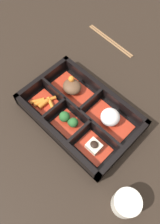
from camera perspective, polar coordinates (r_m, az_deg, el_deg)
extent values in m
plane|color=black|center=(0.66, 0.00, -1.03)|extent=(3.00, 3.00, 0.00)
cube|color=black|center=(0.65, 0.00, -0.83)|extent=(0.34, 0.22, 0.01)
cube|color=black|center=(0.61, -6.69, -5.97)|extent=(0.34, 0.01, 0.05)
cube|color=black|center=(0.68, 6.01, 5.32)|extent=(0.34, 0.01, 0.05)
cube|color=black|center=(0.71, -9.52, 8.14)|extent=(0.01, 0.22, 0.05)
cube|color=black|center=(0.60, 11.25, -9.64)|extent=(0.01, 0.22, 0.05)
cube|color=black|center=(0.63, -0.33, -0.32)|extent=(0.31, 0.01, 0.05)
cube|color=black|center=(0.64, -6.58, 0.22)|extent=(0.01, 0.09, 0.05)
cube|color=black|center=(0.61, -0.10, -5.71)|extent=(0.01, 0.09, 0.05)
cube|color=black|center=(0.65, 2.73, 2.41)|extent=(0.01, 0.10, 0.05)
cube|color=#B22D19|center=(0.69, -2.03, 5.70)|extent=(0.13, 0.08, 0.01)
ellipsoid|color=brown|center=(0.67, -2.08, 6.62)|extent=(0.06, 0.05, 0.03)
sphere|color=orange|center=(0.67, -2.27, 8.63)|extent=(0.02, 0.02, 0.02)
cube|color=#B22D19|center=(0.64, 7.62, -2.35)|extent=(0.13, 0.08, 0.01)
ellipsoid|color=silver|center=(0.62, 7.89, -1.31)|extent=(0.06, 0.05, 0.05)
cube|color=#B22D19|center=(0.67, -9.23, 2.38)|extent=(0.08, 0.07, 0.01)
cylinder|color=orange|center=(0.66, -7.63, 2.28)|extent=(0.04, 0.03, 0.01)
cylinder|color=orange|center=(0.67, -8.15, 3.22)|extent=(0.03, 0.05, 0.01)
cylinder|color=orange|center=(0.67, -10.54, 2.36)|extent=(0.02, 0.04, 0.01)
cylinder|color=orange|center=(0.66, -9.54, 2.14)|extent=(0.01, 0.03, 0.01)
cylinder|color=orange|center=(0.67, -11.05, 2.87)|extent=(0.03, 0.04, 0.01)
cube|color=#B22D19|center=(0.63, -3.32, -3.07)|extent=(0.08, 0.07, 0.01)
sphere|color=#265B28|center=(0.62, -4.07, -1.21)|extent=(0.03, 0.03, 0.03)
sphere|color=#265B28|center=(0.62, -1.74, -2.77)|extent=(0.03, 0.03, 0.03)
sphere|color=#265B28|center=(0.62, -2.36, -2.71)|extent=(0.02, 0.02, 0.02)
cube|color=#B22D19|center=(0.61, 3.59, -9.33)|extent=(0.09, 0.07, 0.01)
cube|color=beige|center=(0.59, 3.66, -8.93)|extent=(0.04, 0.03, 0.02)
ellipsoid|color=black|center=(0.58, 3.74, -8.47)|extent=(0.02, 0.02, 0.01)
cylinder|color=beige|center=(0.57, 11.90, -22.28)|extent=(0.07, 0.07, 0.06)
cylinder|color=#597A38|center=(0.54, 12.43, -21.98)|extent=(0.05, 0.05, 0.01)
cylinder|color=brown|center=(0.85, 7.77, 18.00)|extent=(0.21, 0.02, 0.01)
cylinder|color=brown|center=(0.86, 8.21, 18.26)|extent=(0.21, 0.02, 0.01)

